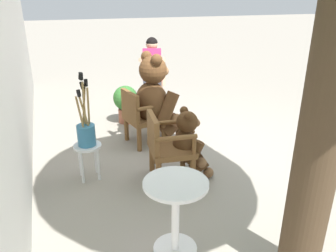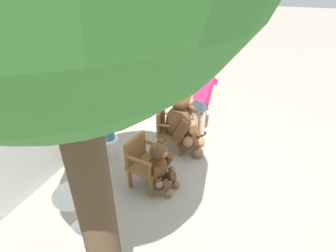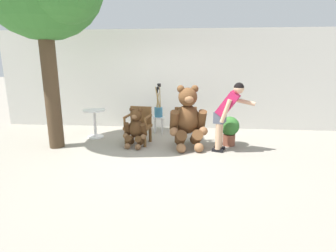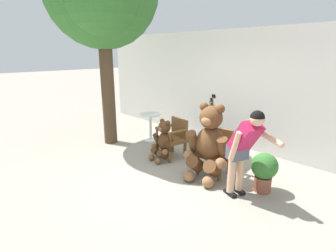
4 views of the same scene
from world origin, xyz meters
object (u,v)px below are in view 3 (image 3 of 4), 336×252
object	(u,v)px
person_visitor	(227,111)
white_stool	(159,121)
brush_bucket	(158,110)
round_side_table	(95,120)
wooden_chair_right	(187,125)
teddy_bear_large	(188,118)
wooden_chair_left	(139,124)
teddy_bear_small	(136,128)
potted_plant	(229,129)

from	to	relation	value
person_visitor	white_stool	size ratio (longest dim) A/B	3.24
brush_bucket	round_side_table	distance (m)	1.68
white_stool	person_visitor	bearing A→B (deg)	-40.39
brush_bucket	round_side_table	world-z (taller)	brush_bucket
wooden_chair_right	person_visitor	size ratio (longest dim) A/B	0.58
wooden_chair_right	teddy_bear_large	distance (m)	0.34
wooden_chair_right	white_stool	size ratio (longest dim) A/B	1.87
wooden_chair_left	person_visitor	distance (m)	2.08
person_visitor	teddy_bear_small	bearing A→B (deg)	174.92
person_visitor	potted_plant	size ratio (longest dim) A/B	2.20
wooden_chair_right	round_side_table	size ratio (longest dim) A/B	1.19
person_visitor	brush_bucket	bearing A→B (deg)	139.64
wooden_chair_right	white_stool	bearing A→B (deg)	130.46
teddy_bear_small	white_stool	xyz separation A→B (m)	(0.37, 1.20, -0.09)
wooden_chair_right	white_stool	world-z (taller)	wooden_chair_right
white_stool	potted_plant	size ratio (longest dim) A/B	0.68
teddy_bear_small	person_visitor	world-z (taller)	person_visitor
brush_bucket	potted_plant	size ratio (longest dim) A/B	1.32
teddy_bear_small	round_side_table	world-z (taller)	teddy_bear_small
teddy_bear_large	white_stool	bearing A→B (deg)	124.49
teddy_bear_large	brush_bucket	bearing A→B (deg)	124.53
white_stool	potted_plant	xyz separation A→B (m)	(1.77, -0.91, 0.04)
person_visitor	round_side_table	size ratio (longest dim) A/B	2.07
wooden_chair_right	round_side_table	world-z (taller)	wooden_chair_right
teddy_bear_large	potted_plant	xyz separation A→B (m)	(0.97, 0.25, -0.29)
white_stool	teddy_bear_small	bearing A→B (deg)	-107.28
potted_plant	wooden_chair_left	bearing A→B (deg)	179.87
wooden_chair_left	person_visitor	bearing A→B (deg)	-13.29
potted_plant	round_side_table	bearing A→B (deg)	173.53
teddy_bear_large	white_stool	distance (m)	1.45
round_side_table	wooden_chair_left	bearing A→B (deg)	-17.05
teddy_bear_small	white_stool	distance (m)	1.26
wooden_chair_left	teddy_bear_small	bearing A→B (deg)	-93.04
white_stool	round_side_table	xyz separation A→B (m)	(-1.58, -0.54, 0.09)
white_stool	round_side_table	bearing A→B (deg)	-161.26
white_stool	round_side_table	size ratio (longest dim) A/B	0.64
teddy_bear_small	brush_bucket	size ratio (longest dim) A/B	1.01
teddy_bear_large	teddy_bear_small	xyz separation A→B (m)	(-1.17, -0.03, -0.25)
brush_bucket	wooden_chair_right	bearing A→B (deg)	-49.49
wooden_chair_left	person_visitor	world-z (taller)	person_visitor
wooden_chair_left	white_stool	bearing A→B (deg)	68.54
white_stool	brush_bucket	xyz separation A→B (m)	(-0.00, -0.00, 0.30)
teddy_bear_large	round_side_table	xyz separation A→B (m)	(-2.38, 0.63, -0.24)
wooden_chair_right	teddy_bear_small	world-z (taller)	teddy_bear_small
person_visitor	brush_bucket	distance (m)	2.14
white_stool	round_side_table	world-z (taller)	round_side_table
brush_bucket	teddy_bear_large	bearing A→B (deg)	-55.47
person_visitor	wooden_chair_left	bearing A→B (deg)	166.71
wooden_chair_left	brush_bucket	xyz separation A→B (m)	(0.36, 0.91, 0.20)
teddy_bear_large	person_visitor	distance (m)	0.87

